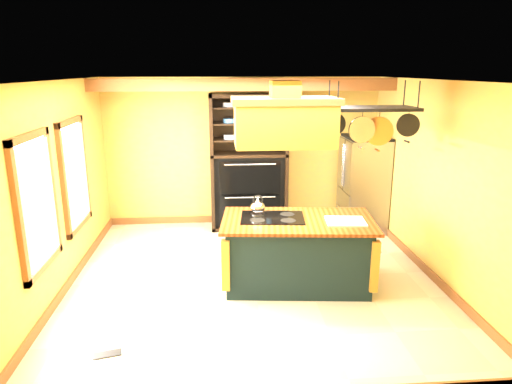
{
  "coord_description": "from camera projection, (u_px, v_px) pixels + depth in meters",
  "views": [
    {
      "loc": [
        -0.44,
        -5.83,
        2.84
      ],
      "look_at": [
        0.06,
        0.3,
        1.17
      ],
      "focal_mm": 32.0,
      "sensor_mm": 36.0,
      "label": 1
    }
  ],
  "objects": [
    {
      "name": "floor",
      "position": [
        253.0,
        278.0,
        6.39
      ],
      "size": [
        5.0,
        5.0,
        0.0
      ],
      "primitive_type": "plane",
      "color": "beige",
      "rests_on": "ground"
    },
    {
      "name": "ceiling",
      "position": [
        253.0,
        80.0,
        5.68
      ],
      "size": [
        5.0,
        5.0,
        0.0
      ],
      "primitive_type": "plane",
      "rotation": [
        3.14,
        0.0,
        0.0
      ],
      "color": "white",
      "rests_on": "wall_back"
    },
    {
      "name": "wall_back",
      "position": [
        243.0,
        152.0,
        8.44
      ],
      "size": [
        5.0,
        0.02,
        2.7
      ],
      "primitive_type": "cube",
      "color": "#BF8E46",
      "rests_on": "floor"
    },
    {
      "name": "wall_front",
      "position": [
        277.0,
        262.0,
        3.63
      ],
      "size": [
        5.0,
        0.02,
        2.7
      ],
      "primitive_type": "cube",
      "color": "#BF8E46",
      "rests_on": "floor"
    },
    {
      "name": "wall_left",
      "position": [
        59.0,
        189.0,
        5.84
      ],
      "size": [
        0.02,
        5.0,
        2.7
      ],
      "primitive_type": "cube",
      "color": "#BF8E46",
      "rests_on": "floor"
    },
    {
      "name": "wall_right",
      "position": [
        435.0,
        181.0,
        6.23
      ],
      "size": [
        0.02,
        5.0,
        2.7
      ],
      "primitive_type": "cube",
      "color": "#BF8E46",
      "rests_on": "floor"
    },
    {
      "name": "ceiling_beam",
      "position": [
        245.0,
        85.0,
        7.35
      ],
      "size": [
        5.0,
        0.15,
        0.2
      ],
      "primitive_type": "cube",
      "color": "brown",
      "rests_on": "ceiling"
    },
    {
      "name": "window_near",
      "position": [
        37.0,
        203.0,
        5.06
      ],
      "size": [
        0.06,
        1.06,
        1.56
      ],
      "color": "brown",
      "rests_on": "wall_left"
    },
    {
      "name": "window_far",
      "position": [
        75.0,
        175.0,
        6.4
      ],
      "size": [
        0.06,
        1.06,
        1.56
      ],
      "color": "brown",
      "rests_on": "wall_left"
    },
    {
      "name": "kitchen_island",
      "position": [
        297.0,
        251.0,
        6.12
      ],
      "size": [
        2.1,
        1.3,
        1.11
      ],
      "rotation": [
        0.0,
        0.0,
        -0.1
      ],
      "color": "black",
      "rests_on": "floor"
    },
    {
      "name": "range_hood",
      "position": [
        285.0,
        120.0,
        5.64
      ],
      "size": [
        1.31,
        0.74,
        0.8
      ],
      "color": "#AE752B",
      "rests_on": "ceiling"
    },
    {
      "name": "pot_rack",
      "position": [
        372.0,
        116.0,
        5.72
      ],
      "size": [
        1.17,
        0.55,
        0.83
      ],
      "color": "black",
      "rests_on": "ceiling"
    },
    {
      "name": "refrigerator",
      "position": [
        363.0,
        186.0,
        8.17
      ],
      "size": [
        0.72,
        0.85,
        1.66
      ],
      "color": "gray",
      "rests_on": "floor"
    },
    {
      "name": "hutch",
      "position": [
        249.0,
        177.0,
        8.31
      ],
      "size": [
        1.37,
        0.62,
        2.42
      ],
      "color": "black",
      "rests_on": "floor"
    },
    {
      "name": "floor_register",
      "position": [
        107.0,
        354.0,
        4.68
      ],
      "size": [
        0.3,
        0.18,
        0.01
      ],
      "primitive_type": "cube",
      "rotation": [
        0.0,
        0.0,
        0.23
      ],
      "color": "black",
      "rests_on": "floor"
    }
  ]
}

